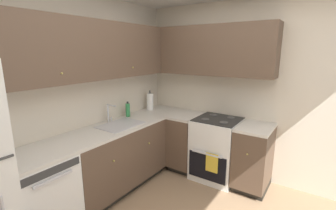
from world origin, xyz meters
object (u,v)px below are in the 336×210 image
paper_towel_roll (150,102)px  soap_bottle (128,110)px  dishwasher (39,197)px  oven_range (217,148)px

paper_towel_roll → soap_bottle: bearing=177.7°
dishwasher → soap_bottle: size_ratio=3.79×
dishwasher → paper_towel_roll: (1.98, 0.16, 0.60)m
paper_towel_roll → oven_range: bearing=-84.8°
oven_range → paper_towel_roll: size_ratio=3.08×
soap_bottle → oven_range: bearing=-62.7°
soap_bottle → paper_towel_roll: bearing=-2.3°
dishwasher → soap_bottle: 1.59m
oven_range → soap_bottle: (-0.61, 1.18, 0.54)m
dishwasher → paper_towel_roll: 2.08m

